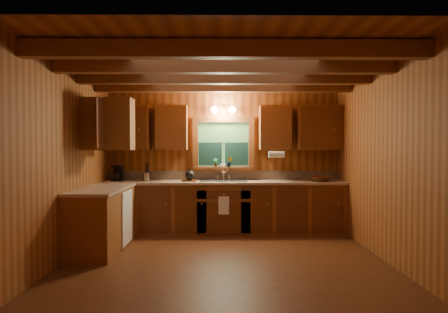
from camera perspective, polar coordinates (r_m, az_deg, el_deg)
name	(u,v)px	position (r m, az deg, el deg)	size (l,w,h in m)	color
room	(225,162)	(5.17, 0.09, -0.76)	(4.20, 4.20, 4.20)	#4D2712
ceiling_beams	(225,72)	(5.26, 0.09, 12.31)	(4.20, 2.54, 0.18)	brown
base_cabinets	(194,211)	(6.55, -4.41, -7.98)	(4.20, 2.22, 0.86)	brown
countertop	(195,184)	(6.50, -4.29, -4.05)	(4.20, 2.24, 0.04)	tan
backsplash	(223,175)	(7.07, -0.09, -2.80)	(4.20, 0.02, 0.16)	tan
dishwasher_panel	(127,217)	(6.10, -14.09, -8.70)	(0.02, 0.60, 0.80)	white
upper_cabinets	(190,127)	(6.61, -4.97, 4.37)	(4.19, 1.77, 0.78)	brown
window	(223,145)	(7.03, -0.09, 1.65)	(1.12, 0.08, 1.00)	brown
window_sill	(223,168)	(6.99, -0.09, -1.69)	(1.06, 0.14, 0.04)	brown
wall_sconce	(223,110)	(6.94, -0.08, 6.91)	(0.45, 0.21, 0.17)	black
paper_towel_roll	(276,154)	(6.77, 7.75, 0.31)	(0.11, 0.11, 0.27)	white
dish_towel	(224,205)	(6.50, -0.04, -7.24)	(0.18, 0.01, 0.30)	white
sink	(224,184)	(6.80, -0.07, -4.01)	(0.82, 0.48, 0.43)	silver
coffee_maker	(118,173)	(7.10, -15.39, -2.35)	(0.16, 0.20, 0.28)	black
utensil_crock	(147,176)	(6.96, -11.36, -2.88)	(0.12, 0.12, 0.33)	silver
cutting_board	(190,181)	(6.76, -5.08, -3.57)	(0.26, 0.18, 0.02)	#512811
teakettle	(190,175)	(6.76, -5.08, -2.77)	(0.16, 0.16, 0.21)	black
wicker_basket	(320,179)	(6.92, 13.92, -3.23)	(0.35, 0.35, 0.09)	#48230C
potted_plant_left	(216,162)	(6.99, -1.24, -0.88)	(0.08, 0.06, 0.16)	#512811
potted_plant_right	(229,162)	(6.96, 0.79, -0.80)	(0.10, 0.08, 0.18)	#512811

